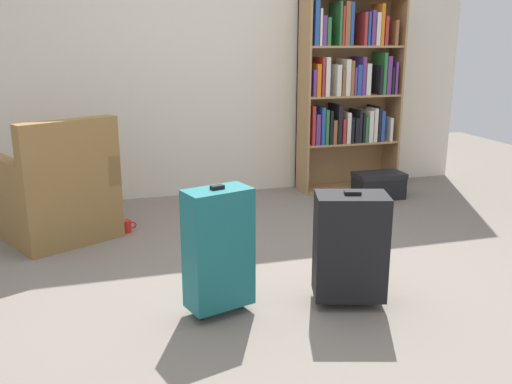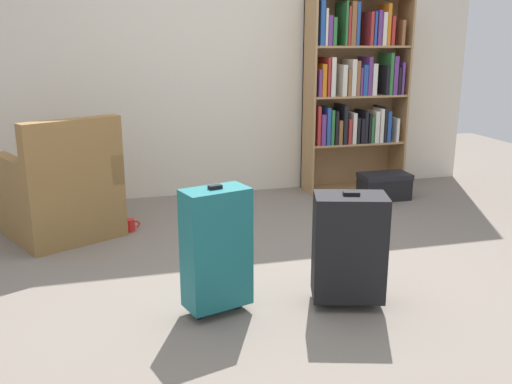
% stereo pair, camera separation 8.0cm
% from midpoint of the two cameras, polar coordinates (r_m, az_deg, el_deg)
% --- Properties ---
extents(ground_plane, '(9.08, 9.08, 0.00)m').
position_cam_midpoint_polar(ground_plane, '(3.47, 3.00, -8.97)').
color(ground_plane, slate).
extents(back_wall, '(5.19, 0.10, 2.60)m').
position_cam_midpoint_polar(back_wall, '(5.25, -4.16, 13.88)').
color(back_wall, beige).
rests_on(back_wall, ground).
extents(bookshelf, '(0.96, 0.32, 1.79)m').
position_cam_midpoint_polar(bookshelf, '(5.46, 10.37, 10.41)').
color(bookshelf, '#A87F51').
rests_on(bookshelf, ground).
extents(armchair, '(0.94, 0.94, 0.90)m').
position_cam_midpoint_polar(armchair, '(4.36, -18.53, -0.26)').
color(armchair, olive).
rests_on(armchair, ground).
extents(mug, '(0.12, 0.08, 0.10)m').
position_cam_midpoint_polar(mug, '(4.40, -12.16, -3.31)').
color(mug, red).
rests_on(mug, ground).
extents(storage_box, '(0.45, 0.26, 0.24)m').
position_cam_midpoint_polar(storage_box, '(5.29, 13.29, 0.64)').
color(storage_box, black).
rests_on(storage_box, ground).
extents(suitcase_black, '(0.44, 0.34, 0.65)m').
position_cam_midpoint_polar(suitcase_black, '(3.10, 10.12, -5.50)').
color(suitcase_black, black).
rests_on(suitcase_black, ground).
extents(suitcase_teal, '(0.38, 0.28, 0.71)m').
position_cam_midpoint_polar(suitcase_teal, '(2.96, -3.27, -5.72)').
color(suitcase_teal, '#19666B').
rests_on(suitcase_teal, ground).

